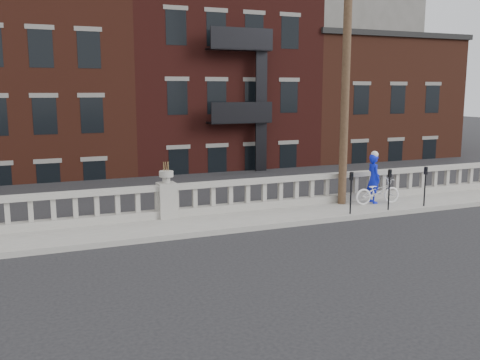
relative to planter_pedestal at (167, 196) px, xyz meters
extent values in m
plane|color=black|center=(0.00, -3.95, -0.83)|extent=(120.00, 120.00, 0.00)
cube|color=gray|center=(0.00, -0.95, -0.76)|extent=(32.00, 2.20, 0.15)
cube|color=gray|center=(0.00, 0.00, -0.56)|extent=(28.00, 0.34, 0.25)
cube|color=gray|center=(0.00, 0.00, 0.27)|extent=(28.00, 0.34, 0.16)
cube|color=gray|center=(0.00, 0.00, -0.13)|extent=(0.55, 0.55, 1.10)
cylinder|color=gray|center=(0.00, 0.00, 0.52)|extent=(0.24, 0.24, 0.20)
cylinder|color=gray|center=(0.00, 0.00, 0.70)|extent=(0.44, 0.44, 0.18)
cube|color=#605E59|center=(0.00, 0.35, -3.26)|extent=(36.00, 0.50, 5.15)
cube|color=black|center=(0.00, 22.00, -6.08)|extent=(80.00, 44.00, 0.50)
cube|color=#595651|center=(-2.00, 4.50, -3.83)|extent=(16.00, 7.00, 4.00)
cube|color=#595651|center=(22.00, 29.00, 3.17)|extent=(14.00, 14.00, 18.00)
cube|color=#481F14|center=(-4.00, 16.00, 1.17)|extent=(10.00, 14.00, 14.00)
cube|color=#3E1411|center=(6.00, 16.00, 1.92)|extent=(10.00, 14.00, 15.50)
cube|color=#4C2317|center=(16.00, 16.00, 0.17)|extent=(10.00, 14.00, 12.00)
cube|color=black|center=(16.00, 16.00, 6.32)|extent=(10.30, 14.30, 0.30)
cylinder|color=#422D1E|center=(6.20, -0.35, 4.32)|extent=(0.28, 0.28, 10.00)
cylinder|color=black|center=(5.57, -1.80, -0.13)|extent=(0.05, 0.05, 1.10)
cube|color=black|center=(5.57, -1.80, 0.55)|extent=(0.10, 0.08, 0.26)
cube|color=black|center=(5.57, -1.85, 0.59)|extent=(0.06, 0.01, 0.08)
cylinder|color=black|center=(7.07, -1.80, -0.13)|extent=(0.05, 0.05, 1.10)
cube|color=black|center=(7.07, -1.80, 0.55)|extent=(0.10, 0.08, 0.26)
cube|color=black|center=(7.07, -1.85, 0.59)|extent=(0.06, 0.01, 0.08)
cylinder|color=black|center=(8.57, -1.80, -0.13)|extent=(0.05, 0.05, 1.10)
cube|color=black|center=(8.57, -1.80, 0.55)|extent=(0.10, 0.08, 0.26)
cube|color=black|center=(8.57, -1.85, 0.59)|extent=(0.06, 0.01, 0.08)
imported|color=white|center=(7.30, -0.90, -0.24)|extent=(1.74, 0.74, 0.89)
imported|color=#0E1DD4|center=(7.29, -0.65, 0.18)|extent=(0.51, 0.69, 1.73)
camera|label=1|loc=(-4.18, -15.90, 3.27)|focal=40.00mm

